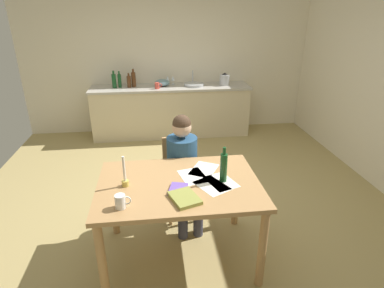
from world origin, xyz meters
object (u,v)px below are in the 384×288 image
bottle_wine_red (129,81)px  stovetop_kettle (224,79)px  mixing_bowl (162,83)px  candlestick (125,178)px  bottle_vinegar (120,81)px  bottle_oil (114,81)px  sink_unit (194,84)px  coffee_mug (121,201)px  wine_glass_near_sink (173,78)px  person_seated (183,164)px  dining_table (179,193)px  wine_glass_by_kettle (168,79)px  chair_at_table (181,173)px  book_magazine (178,189)px  bottle_sauce (134,79)px  book_cookery (185,198)px  teacup_on_counter (157,86)px  wine_bottle_on_table (224,167)px

bottle_wine_red → stovetop_kettle: (1.69, -0.02, -0.01)m
bottle_wine_red → mixing_bowl: bottle_wine_red is taller
candlestick → bottle_vinegar: bearing=95.3°
bottle_oil → sink_unit: bearing=0.1°
coffee_mug → wine_glass_near_sink: (0.65, 3.68, 0.16)m
person_seated → wine_glass_near_sink: bearing=88.2°
dining_table → mixing_bowl: (-0.01, 3.26, 0.27)m
person_seated → wine_glass_by_kettle: person_seated is taller
person_seated → bottle_vinegar: (-0.85, 2.66, 0.34)m
chair_at_table → sink_unit: (0.46, 2.49, 0.42)m
person_seated → stovetop_kettle: size_ratio=5.43×
book_magazine → person_seated: bearing=95.7°
bottle_vinegar → bottle_sauce: (0.24, 0.04, 0.01)m
sink_unit → coffee_mug: bearing=-105.9°
coffee_mug → book_magazine: size_ratio=0.65×
candlestick → book_cookery: 0.55m
book_cookery → stovetop_kettle: bearing=53.4°
candlestick → wine_glass_by_kettle: (0.54, 3.36, 0.14)m
person_seated → bottle_vinegar: size_ratio=4.25×
bottle_vinegar → teacup_on_counter: 0.67m
bottle_wine_red → stovetop_kettle: size_ratio=1.11×
wine_glass_near_sink → stovetop_kettle: bearing=-9.3°
dining_table → book_magazine: 0.17m
book_cookery → bottle_wine_red: (-0.61, 3.49, 0.19)m
chair_at_table → candlestick: (-0.53, -0.72, 0.37)m
wine_glass_by_kettle → chair_at_table: bearing=-90.1°
bottle_oil → bottle_wine_red: bearing=3.5°
bottle_oil → wine_glass_by_kettle: bottle_oil is taller
coffee_mug → teacup_on_counter: (0.36, 3.38, 0.10)m
book_magazine → book_cookery: (0.04, -0.14, 0.00)m
bottle_sauce → sink_unit: bearing=-3.4°
book_cookery → stovetop_kettle: stovetop_kettle is taller
sink_unit → mixing_bowl: (-0.56, 0.05, 0.04)m
dining_table → bottle_oil: bottle_oil is taller
person_seated → wine_bottle_on_table: size_ratio=3.75×
book_cookery → bottle_oil: bottle_oil is taller
dining_table → person_seated: size_ratio=1.16×
chair_at_table → stovetop_kettle: 2.73m
bottle_sauce → chair_at_table: bearing=-76.9°
bottle_vinegar → stovetop_kettle: 1.85m
wine_bottle_on_table → bottle_oil: size_ratio=1.08×
sink_unit → bottle_wine_red: bottle_wine_red is taller
coffee_mug → mixing_bowl: size_ratio=0.47×
coffee_mug → wine_bottle_on_table: 0.90m
wine_glass_near_sink → wine_bottle_on_table: bearing=-86.6°
coffee_mug → book_cookery: coffee_mug is taller
dining_table → bottle_sauce: size_ratio=4.53×
bottle_vinegar → teacup_on_counter: bottle_vinegar is taller
book_magazine → sink_unit: sink_unit is taller
mixing_bowl → bottle_sauce: bearing=178.3°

